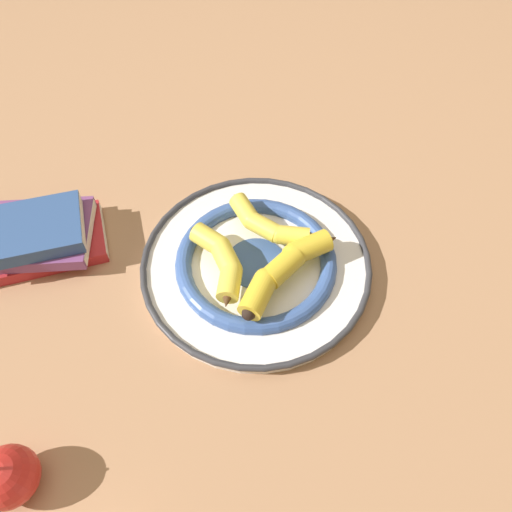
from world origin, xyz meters
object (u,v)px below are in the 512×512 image
(decorative_bowl, at_px, (256,264))
(book_stack, at_px, (38,236))
(banana_a, at_px, (284,268))
(apple, at_px, (8,477))
(banana_b, at_px, (222,261))
(banana_c, at_px, (265,224))

(decorative_bowl, xyz_separation_m, book_stack, (0.07, 0.37, 0.02))
(banana_a, xyz_separation_m, apple, (-0.28, 0.37, -0.02))
(banana_b, bearing_deg, banana_c, -64.97)
(decorative_bowl, height_order, apple, apple)
(banana_a, bearing_deg, apple, -6.11)
(banana_b, bearing_deg, apple, 117.50)
(apple, bearing_deg, banana_c, -43.45)
(banana_c, xyz_separation_m, apple, (-0.37, 0.35, -0.01))
(banana_b, height_order, book_stack, same)
(decorative_bowl, height_order, banana_a, banana_a)
(book_stack, height_order, apple, apple)
(book_stack, relative_size, apple, 2.55)
(book_stack, bearing_deg, banana_a, -20.74)
(banana_a, xyz_separation_m, book_stack, (0.11, 0.41, -0.02))
(book_stack, bearing_deg, decorative_bowl, -16.64)
(banana_b, bearing_deg, book_stack, 54.62)
(decorative_bowl, height_order, banana_b, banana_b)
(banana_a, xyz_separation_m, banana_b, (0.02, 0.10, -0.00))
(decorative_bowl, relative_size, apple, 4.26)
(banana_b, distance_m, apple, 0.41)
(banana_b, distance_m, banana_c, 0.10)
(banana_b, xyz_separation_m, apple, (-0.30, 0.28, -0.02))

